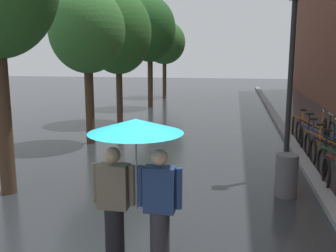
{
  "coord_description": "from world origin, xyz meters",
  "views": [
    {
      "loc": [
        1.37,
        -4.2,
        2.82
      ],
      "look_at": [
        0.06,
        3.44,
        1.35
      ],
      "focal_mm": 41.36,
      "sensor_mm": 36.0,
      "label": 1
    }
  ],
  "objects_px": {
    "litter_bin": "(286,175)",
    "parked_bicycle_4": "(334,152)",
    "street_tree_2": "(118,33)",
    "street_tree_4": "(164,43)",
    "couple_under_umbrella": "(136,166)",
    "street_tree_3": "(150,30)",
    "parked_bicycle_7": "(315,131)",
    "parked_bicycle_6": "(319,138)",
    "street_tree_1": "(87,31)",
    "parked_bicycle_5": "(327,145)",
    "parked_bicycle_8": "(309,126)",
    "street_lamp_post": "(291,68)"
  },
  "relations": [
    {
      "from": "couple_under_umbrella",
      "to": "street_lamp_post",
      "type": "relative_size",
      "value": 0.47
    },
    {
      "from": "couple_under_umbrella",
      "to": "litter_bin",
      "type": "xyz_separation_m",
      "value": [
        2.29,
        3.0,
        -0.97
      ]
    },
    {
      "from": "street_tree_2",
      "to": "parked_bicycle_5",
      "type": "xyz_separation_m",
      "value": [
        7.16,
        -4.53,
        -3.24
      ]
    },
    {
      "from": "parked_bicycle_5",
      "to": "street_tree_1",
      "type": "bearing_deg",
      "value": 174.4
    },
    {
      "from": "street_tree_4",
      "to": "parked_bicycle_6",
      "type": "relative_size",
      "value": 4.33
    },
    {
      "from": "street_tree_2",
      "to": "street_tree_4",
      "type": "height_order",
      "value": "street_tree_2"
    },
    {
      "from": "street_tree_1",
      "to": "street_tree_3",
      "type": "xyz_separation_m",
      "value": [
        0.11,
        8.36,
        0.5
      ]
    },
    {
      "from": "parked_bicycle_6",
      "to": "parked_bicycle_7",
      "type": "relative_size",
      "value": 1.01
    },
    {
      "from": "street_tree_3",
      "to": "litter_bin",
      "type": "bearing_deg",
      "value": -65.97
    },
    {
      "from": "street_tree_2",
      "to": "parked_bicycle_7",
      "type": "bearing_deg",
      "value": -19.86
    },
    {
      "from": "street_tree_4",
      "to": "parked_bicycle_5",
      "type": "bearing_deg",
      "value": -63.48
    },
    {
      "from": "street_tree_4",
      "to": "parked_bicycle_5",
      "type": "distance_m",
      "value": 15.96
    },
    {
      "from": "parked_bicycle_7",
      "to": "couple_under_umbrella",
      "type": "bearing_deg",
      "value": -115.36
    },
    {
      "from": "street_tree_2",
      "to": "parked_bicycle_7",
      "type": "relative_size",
      "value": 4.76
    },
    {
      "from": "street_tree_2",
      "to": "parked_bicycle_4",
      "type": "xyz_separation_m",
      "value": [
        7.16,
        -5.31,
        -3.24
      ]
    },
    {
      "from": "street_tree_3",
      "to": "parked_bicycle_7",
      "type": "relative_size",
      "value": 5.07
    },
    {
      "from": "couple_under_umbrella",
      "to": "parked_bicycle_5",
      "type": "bearing_deg",
      "value": 58.41
    },
    {
      "from": "street_tree_3",
      "to": "parked_bicycle_7",
      "type": "xyz_separation_m",
      "value": [
        6.9,
        -7.12,
        -3.59
      ]
    },
    {
      "from": "parked_bicycle_5",
      "to": "street_lamp_post",
      "type": "distance_m",
      "value": 3.04
    },
    {
      "from": "street_tree_3",
      "to": "parked_bicycle_7",
      "type": "distance_m",
      "value": 10.55
    },
    {
      "from": "parked_bicycle_6",
      "to": "street_tree_1",
      "type": "bearing_deg",
      "value": -178.32
    },
    {
      "from": "parked_bicycle_8",
      "to": "street_tree_4",
      "type": "bearing_deg",
      "value": 121.7
    },
    {
      "from": "parked_bicycle_8",
      "to": "couple_under_umbrella",
      "type": "xyz_separation_m",
      "value": [
        -3.73,
        -8.77,
        1.02
      ]
    },
    {
      "from": "parked_bicycle_4",
      "to": "parked_bicycle_8",
      "type": "bearing_deg",
      "value": 90.07
    },
    {
      "from": "street_tree_3",
      "to": "parked_bicycle_4",
      "type": "distance_m",
      "value": 12.5
    },
    {
      "from": "street_tree_1",
      "to": "street_tree_4",
      "type": "height_order",
      "value": "street_tree_4"
    },
    {
      "from": "street_tree_3",
      "to": "parked_bicycle_7",
      "type": "height_order",
      "value": "street_tree_3"
    },
    {
      "from": "street_tree_4",
      "to": "couple_under_umbrella",
      "type": "distance_m",
      "value": 20.45
    },
    {
      "from": "couple_under_umbrella",
      "to": "parked_bicycle_7",
      "type": "bearing_deg",
      "value": 64.64
    },
    {
      "from": "litter_bin",
      "to": "parked_bicycle_4",
      "type": "bearing_deg",
      "value": 57.84
    },
    {
      "from": "couple_under_umbrella",
      "to": "street_tree_2",
      "type": "bearing_deg",
      "value": 107.88
    },
    {
      "from": "street_tree_2",
      "to": "parked_bicycle_6",
      "type": "relative_size",
      "value": 4.73
    },
    {
      "from": "parked_bicycle_7",
      "to": "parked_bicycle_6",
      "type": "bearing_deg",
      "value": -94.31
    },
    {
      "from": "parked_bicycle_8",
      "to": "parked_bicycle_6",
      "type": "bearing_deg",
      "value": -90.55
    },
    {
      "from": "street_tree_2",
      "to": "street_tree_4",
      "type": "relative_size",
      "value": 1.09
    },
    {
      "from": "street_tree_1",
      "to": "couple_under_umbrella",
      "type": "xyz_separation_m",
      "value": [
        3.22,
        -6.75,
        -2.07
      ]
    },
    {
      "from": "street_tree_2",
      "to": "litter_bin",
      "type": "xyz_separation_m",
      "value": [
        5.71,
        -7.6,
        -3.19
      ]
    },
    {
      "from": "parked_bicycle_8",
      "to": "litter_bin",
      "type": "height_order",
      "value": "parked_bicycle_8"
    },
    {
      "from": "street_tree_3",
      "to": "parked_bicycle_5",
      "type": "bearing_deg",
      "value": -52.88
    },
    {
      "from": "street_tree_4",
      "to": "parked_bicycle_6",
      "type": "xyz_separation_m",
      "value": [
        6.97,
        -13.13,
        -3.08
      ]
    },
    {
      "from": "street_tree_2",
      "to": "street_tree_4",
      "type": "xyz_separation_m",
      "value": [
        0.16,
        9.48,
        -0.15
      ]
    },
    {
      "from": "couple_under_umbrella",
      "to": "street_lamp_post",
      "type": "xyz_separation_m",
      "value": [
        2.44,
        4.32,
        1.09
      ]
    },
    {
      "from": "street_tree_4",
      "to": "street_tree_1",
      "type": "bearing_deg",
      "value": -89.85
    },
    {
      "from": "street_tree_3",
      "to": "litter_bin",
      "type": "relative_size",
      "value": 6.62
    },
    {
      "from": "parked_bicycle_7",
      "to": "street_lamp_post",
      "type": "relative_size",
      "value": 0.26
    },
    {
      "from": "parked_bicycle_4",
      "to": "street_tree_4",
      "type": "bearing_deg",
      "value": 115.31
    },
    {
      "from": "street_tree_4",
      "to": "parked_bicycle_4",
      "type": "xyz_separation_m",
      "value": [
        6.99,
        -14.79,
        -3.08
      ]
    },
    {
      "from": "parked_bicycle_8",
      "to": "parked_bicycle_4",
      "type": "bearing_deg",
      "value": -89.93
    },
    {
      "from": "street_lamp_post",
      "to": "street_tree_4",
      "type": "bearing_deg",
      "value": 109.87
    },
    {
      "from": "parked_bicycle_4",
      "to": "litter_bin",
      "type": "bearing_deg",
      "value": -122.16
    }
  ]
}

